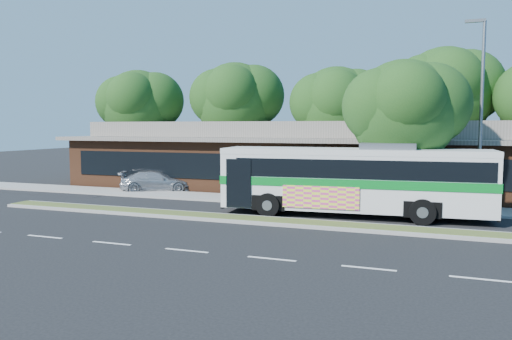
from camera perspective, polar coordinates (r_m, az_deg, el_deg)
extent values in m
plane|color=black|center=(21.48, -1.57, -6.12)|extent=(120.00, 120.00, 0.00)
cube|color=#3E5323|center=(22.01, -0.99, -5.65)|extent=(26.00, 1.10, 0.15)
cube|color=gray|center=(27.42, 3.43, -3.56)|extent=(44.00, 2.60, 0.12)
cube|color=black|center=(39.49, -20.76, -1.32)|extent=(14.00, 12.00, 0.01)
cube|color=#5A311C|center=(33.59, 6.72, 0.64)|extent=(32.00, 10.00, 3.20)
cube|color=#6A6459|center=(33.50, 6.75, 3.57)|extent=(33.20, 11.20, 0.24)
cube|color=#6A6459|center=(33.49, 6.76, 4.65)|extent=(30.00, 8.00, 1.00)
cube|color=black|center=(28.73, 4.36, 0.12)|extent=(30.00, 0.06, 1.60)
cylinder|color=slate|center=(25.61, 24.32, 5.36)|extent=(0.16, 0.16, 9.00)
cube|color=slate|center=(26.04, 23.78, 15.34)|extent=(0.90, 0.18, 0.14)
cylinder|color=black|center=(41.49, -13.16, 1.92)|extent=(0.44, 0.44, 3.99)
sphere|color=#173C14|center=(41.46, -13.27, 7.08)|extent=(5.80, 5.80, 5.80)
sphere|color=#173C14|center=(41.15, -11.41, 7.78)|extent=(4.52, 4.52, 4.52)
cylinder|color=black|center=(38.59, -2.37, 1.98)|extent=(0.44, 0.44, 4.20)
sphere|color=#173C14|center=(38.58, -2.39, 7.77)|extent=(6.00, 6.00, 6.00)
sphere|color=#173C14|center=(38.52, -0.26, 8.50)|extent=(4.68, 4.68, 4.68)
cylinder|color=black|center=(35.30, 9.07, 1.29)|extent=(0.44, 0.44, 3.78)
sphere|color=#173C14|center=(35.25, 9.15, 7.09)|extent=(5.60, 5.60, 5.60)
sphere|color=#173C14|center=(35.46, 11.31, 7.77)|extent=(4.37, 4.37, 4.37)
cylinder|color=black|center=(35.61, 20.52, 1.58)|extent=(0.44, 0.44, 4.41)
sphere|color=#173C14|center=(35.61, 20.72, 8.12)|extent=(6.20, 6.20, 6.20)
sphere|color=#173C14|center=(36.14, 22.98, 8.78)|extent=(4.84, 4.84, 4.84)
cube|color=silver|center=(23.36, 11.04, -1.03)|extent=(12.20, 3.40, 2.77)
cube|color=black|center=(23.28, 11.81, 0.31)|extent=(11.24, 3.38, 0.83)
cube|color=silver|center=(23.26, 11.10, 2.08)|extent=(12.22, 3.42, 0.26)
cube|color=#057120|center=(23.37, 11.04, -1.23)|extent=(12.26, 3.46, 0.38)
cube|color=black|center=(24.62, -3.09, 0.15)|extent=(0.22, 2.25, 1.72)
cube|color=black|center=(23.53, 25.89, 0.21)|extent=(0.21, 2.10, 1.11)
cube|color=#D43E87|center=(22.31, 7.36, -3.12)|extent=(3.41, 0.29, 1.00)
cube|color=slate|center=(23.16, 14.82, 2.64)|extent=(2.52, 1.77, 0.30)
cylinder|color=black|center=(22.92, 1.39, -4.01)|extent=(1.13, 0.44, 1.10)
cylinder|color=black|center=(25.34, 2.86, -3.15)|extent=(1.13, 0.44, 1.10)
cylinder|color=black|center=(22.19, 18.48, -4.57)|extent=(1.13, 0.44, 1.10)
cylinder|color=black|center=(24.68, 18.27, -3.62)|extent=(1.13, 0.44, 1.10)
imported|color=#A5A7AC|center=(32.32, -11.27, -1.26)|extent=(4.93, 3.62, 1.33)
cylinder|color=black|center=(25.04, 16.29, -0.94)|extent=(0.44, 0.44, 3.28)
sphere|color=#173C14|center=(24.92, 16.47, 6.29)|extent=(5.05, 5.05, 5.05)
sphere|color=#173C14|center=(25.26, 19.15, 7.12)|extent=(3.94, 3.94, 3.94)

